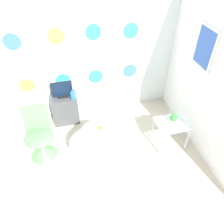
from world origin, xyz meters
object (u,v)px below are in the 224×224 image
object	(u,v)px
bathtub	(96,141)
vase	(73,95)
tv	(62,90)
potted_plant_left	(174,119)
chair	(41,143)

from	to	relation	value
bathtub	vase	bearing A→B (deg)	107.35
bathtub	tv	bearing A→B (deg)	114.97
vase	tv	bearing A→B (deg)	148.96
vase	potted_plant_left	bearing A→B (deg)	-31.60
bathtub	potted_plant_left	size ratio (longest dim) A/B	4.70
tv	potted_plant_left	distance (m)	1.91
bathtub	chair	size ratio (longest dim) A/B	0.97
bathtub	chair	world-z (taller)	chair
tv	potted_plant_left	bearing A→B (deg)	-31.54
bathtub	tv	distance (m)	1.07
chair	tv	xyz separation A→B (m)	(0.43, 0.75, 0.41)
bathtub	vase	xyz separation A→B (m)	(-0.25, 0.79, 0.36)
bathtub	potted_plant_left	xyz separation A→B (m)	(1.21, -0.10, 0.30)
bathtub	chair	distance (m)	0.86
chair	tv	bearing A→B (deg)	60.11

